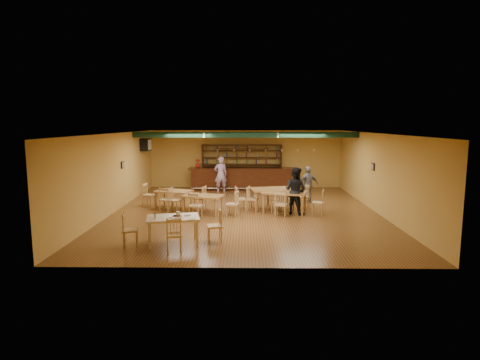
{
  "coord_description": "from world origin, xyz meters",
  "views": [
    {
      "loc": [
        0.02,
        -15.01,
        3.38
      ],
      "look_at": [
        -0.21,
        0.6,
        1.15
      ],
      "focal_mm": 29.9,
      "sensor_mm": 36.0,
      "label": 1
    }
  ],
  "objects_px": {
    "near_table": "(173,230)",
    "patron_bar": "(221,175)",
    "dining_table_d": "(285,202)",
    "patron_right_a": "(295,191)",
    "dining_table_c": "(203,205)",
    "dining_table_b": "(272,199)",
    "dining_table_a": "(174,199)",
    "bar_counter": "(242,179)"
  },
  "relations": [
    {
      "from": "dining_table_d",
      "to": "dining_table_a",
      "type": "bearing_deg",
      "value": -175.22
    },
    {
      "from": "dining_table_a",
      "to": "near_table",
      "type": "bearing_deg",
      "value": -62.48
    },
    {
      "from": "patron_bar",
      "to": "patron_right_a",
      "type": "relative_size",
      "value": 1.0
    },
    {
      "from": "dining_table_d",
      "to": "patron_right_a",
      "type": "distance_m",
      "value": 0.64
    },
    {
      "from": "dining_table_b",
      "to": "near_table",
      "type": "bearing_deg",
      "value": -135.2
    },
    {
      "from": "dining_table_b",
      "to": "patron_right_a",
      "type": "relative_size",
      "value": 0.94
    },
    {
      "from": "dining_table_a",
      "to": "dining_table_c",
      "type": "height_order",
      "value": "dining_table_c"
    },
    {
      "from": "dining_table_d",
      "to": "patron_bar",
      "type": "height_order",
      "value": "patron_bar"
    },
    {
      "from": "patron_bar",
      "to": "dining_table_c",
      "type": "bearing_deg",
      "value": 68.44
    },
    {
      "from": "bar_counter",
      "to": "dining_table_d",
      "type": "bearing_deg",
      "value": -72.25
    },
    {
      "from": "patron_bar",
      "to": "patron_right_a",
      "type": "bearing_deg",
      "value": 106.64
    },
    {
      "from": "dining_table_b",
      "to": "patron_bar",
      "type": "relative_size",
      "value": 0.94
    },
    {
      "from": "bar_counter",
      "to": "dining_table_a",
      "type": "relative_size",
      "value": 3.82
    },
    {
      "from": "bar_counter",
      "to": "dining_table_b",
      "type": "xyz_separation_m",
      "value": [
        1.26,
        -4.65,
        -0.15
      ]
    },
    {
      "from": "near_table",
      "to": "bar_counter",
      "type": "bearing_deg",
      "value": 67.13
    },
    {
      "from": "dining_table_c",
      "to": "dining_table_d",
      "type": "xyz_separation_m",
      "value": [
        3.08,
        0.29,
        0.05
      ]
    },
    {
      "from": "near_table",
      "to": "patron_bar",
      "type": "xyz_separation_m",
      "value": [
        0.81,
        8.44,
        0.49
      ]
    },
    {
      "from": "dining_table_b",
      "to": "near_table",
      "type": "distance_m",
      "value": 5.55
    },
    {
      "from": "bar_counter",
      "to": "patron_right_a",
      "type": "distance_m",
      "value": 5.83
    },
    {
      "from": "dining_table_a",
      "to": "dining_table_d",
      "type": "relative_size",
      "value": 0.87
    },
    {
      "from": "dining_table_c",
      "to": "bar_counter",
      "type": "bearing_deg",
      "value": 92.82
    },
    {
      "from": "dining_table_b",
      "to": "dining_table_a",
      "type": "bearing_deg",
      "value": 165.74
    },
    {
      "from": "dining_table_a",
      "to": "dining_table_b",
      "type": "bearing_deg",
      "value": 14.7
    },
    {
      "from": "patron_bar",
      "to": "patron_right_a",
      "type": "distance_m",
      "value": 5.55
    },
    {
      "from": "dining_table_b",
      "to": "near_table",
      "type": "height_order",
      "value": "dining_table_b"
    },
    {
      "from": "bar_counter",
      "to": "near_table",
      "type": "bearing_deg",
      "value": -101.2
    },
    {
      "from": "dining_table_c",
      "to": "near_table",
      "type": "bearing_deg",
      "value": -79.73
    },
    {
      "from": "bar_counter",
      "to": "dining_table_c",
      "type": "height_order",
      "value": "bar_counter"
    },
    {
      "from": "bar_counter",
      "to": "patron_right_a",
      "type": "height_order",
      "value": "patron_right_a"
    },
    {
      "from": "dining_table_d",
      "to": "dining_table_b",
      "type": "bearing_deg",
      "value": 140.43
    },
    {
      "from": "bar_counter",
      "to": "near_table",
      "type": "height_order",
      "value": "bar_counter"
    },
    {
      "from": "dining_table_a",
      "to": "patron_right_a",
      "type": "relative_size",
      "value": 0.8
    },
    {
      "from": "dining_table_b",
      "to": "dining_table_c",
      "type": "bearing_deg",
      "value": -172.83
    },
    {
      "from": "dining_table_d",
      "to": "patron_right_a",
      "type": "height_order",
      "value": "patron_right_a"
    },
    {
      "from": "dining_table_c",
      "to": "dining_table_d",
      "type": "bearing_deg",
      "value": 22.31
    },
    {
      "from": "bar_counter",
      "to": "patron_right_a",
      "type": "xyz_separation_m",
      "value": [
        2.06,
        -5.45,
        0.32
      ]
    },
    {
      "from": "dining_table_b",
      "to": "dining_table_d",
      "type": "xyz_separation_m",
      "value": [
        0.43,
        -0.6,
        -0.01
      ]
    },
    {
      "from": "dining_table_c",
      "to": "near_table",
      "type": "xyz_separation_m",
      "value": [
        -0.44,
        -3.72,
        0.03
      ]
    },
    {
      "from": "near_table",
      "to": "patron_bar",
      "type": "distance_m",
      "value": 8.49
    },
    {
      "from": "patron_right_a",
      "to": "near_table",
      "type": "bearing_deg",
      "value": 81.66
    },
    {
      "from": "bar_counter",
      "to": "near_table",
      "type": "relative_size",
      "value": 3.72
    },
    {
      "from": "dining_table_b",
      "to": "patron_right_a",
      "type": "bearing_deg",
      "value": -56.39
    }
  ]
}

